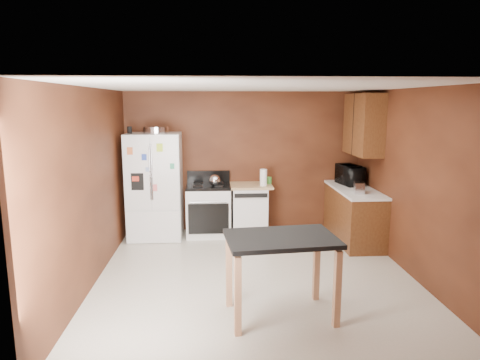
{
  "coord_description": "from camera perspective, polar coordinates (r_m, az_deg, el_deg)",
  "views": [
    {
      "loc": [
        -0.55,
        -5.38,
        2.32
      ],
      "look_at": [
        -0.16,
        0.85,
        1.17
      ],
      "focal_mm": 32.0,
      "sensor_mm": 36.0,
      "label": 1
    }
  ],
  "objects": [
    {
      "name": "refrigerator",
      "position": [
        7.45,
        -11.27,
        -0.79
      ],
      "size": [
        0.9,
        0.8,
        1.8
      ],
      "color": "white",
      "rests_on": "ground"
    },
    {
      "name": "gas_range",
      "position": [
        7.53,
        -4.2,
        -3.9
      ],
      "size": [
        0.76,
        0.68,
        1.1
      ],
      "color": "white",
      "rests_on": "ground"
    },
    {
      "name": "wall_right",
      "position": [
        6.09,
        22.25,
        -0.5
      ],
      "size": [
        0.0,
        4.5,
        4.5
      ],
      "primitive_type": "plane",
      "rotation": [
        1.57,
        0.0,
        -1.57
      ],
      "color": "#5D2D18",
      "rests_on": "ground"
    },
    {
      "name": "wall_front",
      "position": [
        3.35,
        6.1,
        -8.27
      ],
      "size": [
        4.2,
        0.0,
        4.2
      ],
      "primitive_type": "plane",
      "rotation": [
        -1.57,
        0.0,
        0.0
      ],
      "color": "#5D2D18",
      "rests_on": "ground"
    },
    {
      "name": "ceiling",
      "position": [
        5.41,
        2.28,
        12.31
      ],
      "size": [
        4.5,
        4.5,
        0.0
      ],
      "primitive_type": "plane",
      "rotation": [
        3.14,
        0.0,
        0.0
      ],
      "color": "white",
      "rests_on": "ground"
    },
    {
      "name": "kettle",
      "position": [
        7.31,
        -3.4,
        -0.04
      ],
      "size": [
        0.2,
        0.2,
        0.2
      ],
      "primitive_type": "sphere",
      "color": "silver",
      "rests_on": "gas_range"
    },
    {
      "name": "microwave",
      "position": [
        7.66,
        14.44,
        0.56
      ],
      "size": [
        0.47,
        0.62,
        0.31
      ],
      "primitive_type": "imported",
      "rotation": [
        0.0,
        0.0,
        1.76
      ],
      "color": "black",
      "rests_on": "right_cabinets"
    },
    {
      "name": "right_cabinets",
      "position": [
        7.4,
        15.29,
        -0.97
      ],
      "size": [
        0.63,
        1.58,
        2.45
      ],
      "color": "brown",
      "rests_on": "ground"
    },
    {
      "name": "paper_towel",
      "position": [
        7.37,
        3.14,
        0.34
      ],
      "size": [
        0.16,
        0.16,
        0.29
      ],
      "primitive_type": "cylinder",
      "rotation": [
        0.0,
        0.0,
        0.35
      ],
      "color": "white",
      "rests_on": "dishwasher"
    },
    {
      "name": "roasting_pan",
      "position": [
        7.33,
        -11.12,
        6.58
      ],
      "size": [
        0.44,
        0.44,
        0.11
      ],
      "primitive_type": "cylinder",
      "color": "silver",
      "rests_on": "refrigerator"
    },
    {
      "name": "pen_cup",
      "position": [
        7.33,
        -14.51,
        6.46
      ],
      "size": [
        0.08,
        0.08,
        0.12
      ],
      "primitive_type": "cylinder",
      "color": "black",
      "rests_on": "refrigerator"
    },
    {
      "name": "wall_left",
      "position": [
        5.7,
        -19.34,
        -1.01
      ],
      "size": [
        0.0,
        4.5,
        4.5
      ],
      "primitive_type": "plane",
      "rotation": [
        1.57,
        0.0,
        1.57
      ],
      "color": "#5D2D18",
      "rests_on": "ground"
    },
    {
      "name": "dishwasher",
      "position": [
        7.59,
        1.26,
        -3.85
      ],
      "size": [
        0.78,
        0.63,
        0.89
      ],
      "color": "white",
      "rests_on": "ground"
    },
    {
      "name": "green_canister",
      "position": [
        7.59,
        3.85,
        -0.03
      ],
      "size": [
        0.11,
        0.11,
        0.12
      ],
      "primitive_type": "cylinder",
      "rotation": [
        0.0,
        0.0,
        0.01
      ],
      "color": "green",
      "rests_on": "dishwasher"
    },
    {
      "name": "island",
      "position": [
        4.65,
        5.49,
        -9.21
      ],
      "size": [
        1.23,
        0.88,
        0.91
      ],
      "color": "black",
      "rests_on": "ground"
    },
    {
      "name": "floor",
      "position": [
        5.88,
        2.1,
        -12.83
      ],
      "size": [
        4.5,
        4.5,
        0.0
      ],
      "primitive_type": "plane",
      "color": "beige",
      "rests_on": "ground"
    },
    {
      "name": "toaster",
      "position": [
        6.98,
        15.6,
        -0.98
      ],
      "size": [
        0.2,
        0.27,
        0.18
      ],
      "primitive_type": "cube",
      "rotation": [
        0.0,
        0.0,
        -0.21
      ],
      "color": "silver",
      "rests_on": "right_cabinets"
    },
    {
      "name": "wall_back",
      "position": [
        7.72,
        0.5,
        2.44
      ],
      "size": [
        4.2,
        0.0,
        4.2
      ],
      "primitive_type": "plane",
      "rotation": [
        1.57,
        0.0,
        0.0
      ],
      "color": "#5D2D18",
      "rests_on": "ground"
    }
  ]
}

